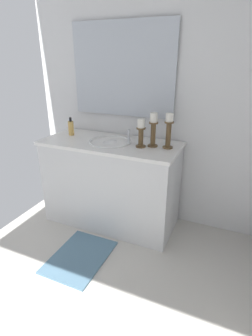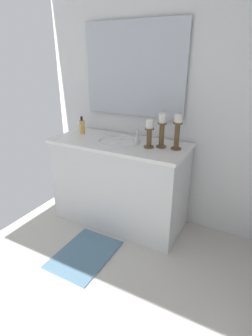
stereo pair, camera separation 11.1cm
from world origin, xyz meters
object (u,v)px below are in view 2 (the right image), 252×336
vanity_cabinet (120,183)px  bath_mat (85,254)px  candle_holder_tall (177,131)px  sink_basin (119,146)px  candle_holder_short (162,130)px  mirror (133,70)px  soap_bottle (82,127)px  candle_holder_mid (149,133)px

vanity_cabinet → bath_mat: (0.62, 0.00, -0.43)m
vanity_cabinet → candle_holder_tall: candle_holder_tall is taller
sink_basin → candle_holder_short: candle_holder_short is taller
candle_holder_tall → mirror: bearing=-113.4°
candle_holder_short → soap_bottle: size_ratio=1.66×
sink_basin → soap_bottle: size_ratio=2.23×
mirror → bath_mat: 1.73m
candle_holder_tall → soap_bottle: candle_holder_tall is taller
candle_holder_short → mirror: bearing=-120.9°
mirror → candle_holder_mid: (0.30, 0.31, -0.49)m
vanity_cabinet → soap_bottle: size_ratio=7.32×
vanity_cabinet → candle_holder_mid: bearing=86.2°
candle_holder_mid → bath_mat: size_ratio=0.41×
candle_holder_short → bath_mat: 1.28m
candle_holder_mid → soap_bottle: bearing=-95.8°
vanity_cabinet → sink_basin: sink_basin is taller
candle_holder_tall → candle_holder_short: candle_holder_tall is taller
candle_holder_tall → candle_holder_mid: 0.24m
sink_basin → mirror: (-0.28, -0.00, 0.66)m
mirror → vanity_cabinet: bearing=-0.0°
sink_basin → soap_bottle: bearing=-97.1°
candle_holder_tall → candle_holder_mid: (0.07, -0.23, -0.03)m
soap_bottle → bath_mat: bearing=34.6°
candle_holder_tall → candle_holder_short: size_ratio=1.01×
vanity_cabinet → candle_holder_mid: (0.02, 0.31, 0.56)m
vanity_cabinet → mirror: (-0.28, 0.00, 1.05)m
candle_holder_tall → bath_mat: 1.33m
soap_bottle → candle_holder_tall: bearing=89.3°
bath_mat → candle_holder_mid: bearing=152.6°
mirror → candle_holder_short: (0.24, 0.41, -0.46)m
candle_holder_tall → bath_mat: (0.67, -0.54, -1.02)m
candle_holder_mid → soap_bottle: size_ratio=1.38×
bath_mat → mirror: bearing=-180.0°
mirror → candle_holder_tall: bearing=66.6°
sink_basin → candle_holder_mid: bearing=86.2°
candle_holder_short → soap_bottle: 0.88m
vanity_cabinet → sink_basin: (-0.00, 0.00, 0.39)m
mirror → candle_holder_short: mirror is taller
candle_holder_mid → vanity_cabinet: bearing=-93.8°
vanity_cabinet → candle_holder_tall: size_ratio=4.36×
mirror → candle_holder_mid: mirror is taller
mirror → soap_bottle: 0.76m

